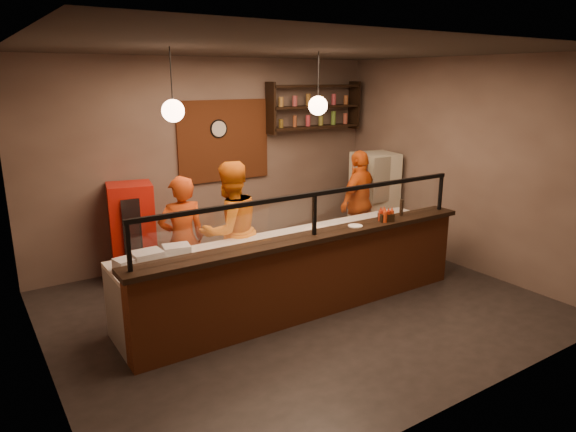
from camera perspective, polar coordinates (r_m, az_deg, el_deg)
floor at (r=6.81m, az=1.29°, el=-10.00°), size 6.00×6.00×0.00m
ceiling at (r=6.17m, az=1.47°, el=18.01°), size 6.00×6.00×0.00m
wall_back at (r=8.44m, az=-8.37°, el=6.18°), size 6.00×0.00×6.00m
wall_left at (r=5.25m, az=-26.66°, el=-0.72°), size 0.00×5.00×5.00m
wall_right at (r=8.35m, az=18.66°, el=5.45°), size 0.00×5.00×5.00m
wall_front at (r=4.53m, az=19.64°, el=-2.30°), size 6.00×0.00×6.00m
brick_patch at (r=8.46m, az=-7.12°, el=8.29°), size 1.60×0.04×1.30m
service_counter at (r=6.38m, az=2.85°, el=-6.88°), size 4.60×0.25×1.00m
counter_ledge at (r=6.20m, az=2.92°, el=-2.33°), size 4.70×0.37×0.06m
worktop_cabinet at (r=6.79m, az=0.35°, el=-6.15°), size 4.60×0.75×0.85m
worktop at (r=6.64m, az=0.35°, el=-2.53°), size 4.60×0.75×0.05m
sneeze_guard at (r=6.11m, az=2.96°, el=0.71°), size 4.50×0.05×0.52m
wall_shelving at (r=9.17m, az=2.98°, el=12.05°), size 1.84×0.28×0.85m
wall_clock at (r=8.38m, az=-7.75°, el=9.59°), size 0.30×0.04×0.30m
pendant_left at (r=5.65m, az=-12.66°, el=11.35°), size 0.24×0.24×0.77m
pendant_right at (r=6.57m, az=3.35°, el=12.16°), size 0.24×0.24×0.77m
cook_left at (r=6.80m, az=-11.64°, el=-2.64°), size 0.65×0.45×1.70m
cook_mid at (r=6.83m, az=-6.42°, el=-1.65°), size 0.99×0.82×1.86m
cook_right at (r=8.63m, az=7.95°, el=1.48°), size 1.11×0.71×1.75m
fridge at (r=9.19m, az=9.51°, el=1.87°), size 0.79×0.75×1.63m
red_cooler at (r=7.81m, az=-16.87°, el=-1.71°), size 0.72×0.68×1.43m
pizza_dough at (r=6.89m, az=3.71°, el=-1.64°), size 0.65×0.65×0.01m
prep_tub_a at (r=6.00m, az=-12.27°, el=-3.86°), size 0.33×0.29×0.15m
prep_tub_b at (r=5.83m, az=-15.37°, el=-4.55°), size 0.33×0.27×0.16m
prep_tub_c at (r=5.75m, az=-17.35°, el=-5.11°), size 0.30×0.26×0.13m
rolling_pin at (r=6.09m, az=-12.99°, el=-4.05°), size 0.35×0.10×0.06m
condiment_caddy at (r=6.88m, az=10.84°, el=-0.13°), size 0.22×0.20×0.10m
pepper_mill at (r=7.18m, az=12.49°, el=0.92°), size 0.06×0.06×0.22m
small_plate at (r=6.58m, az=7.49°, el=-1.10°), size 0.24×0.24×0.01m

